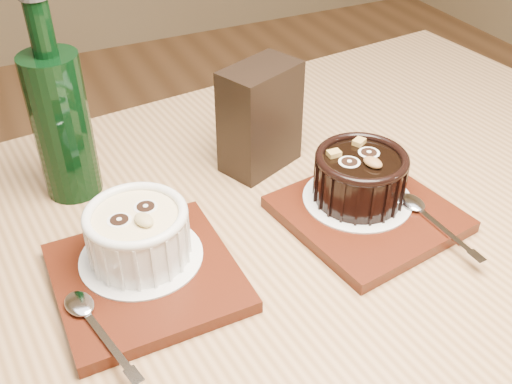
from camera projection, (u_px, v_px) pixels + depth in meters
table at (284, 307)px, 0.72m from camera, size 1.28×0.92×0.75m
tray_left at (146, 277)px, 0.62m from camera, size 0.18×0.18×0.01m
doily_left at (141, 256)px, 0.63m from camera, size 0.13×0.13×0.00m
ramekin_white at (138, 232)px, 0.61m from camera, size 0.11×0.11×0.06m
spoon_left at (96, 326)px, 0.55m from camera, size 0.06×0.14×0.01m
tray_right at (367, 214)px, 0.70m from camera, size 0.20×0.20×0.01m
doily_right at (357, 198)px, 0.71m from camera, size 0.13×0.13×0.00m
ramekin_dark at (360, 175)px, 0.69m from camera, size 0.11×0.11×0.06m
spoon_right at (432, 219)px, 0.68m from camera, size 0.03×0.13×0.01m
condiment_stand at (260, 118)px, 0.76m from camera, size 0.12×0.09×0.14m
green_bottle at (61, 121)px, 0.70m from camera, size 0.07×0.07×0.25m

